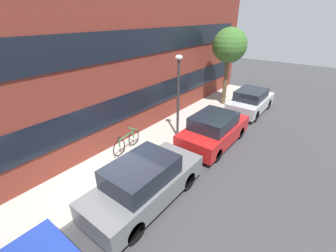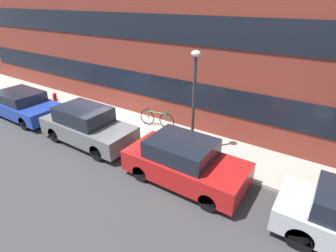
{
  "view_description": "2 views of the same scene",
  "coord_description": "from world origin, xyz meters",
  "px_view_note": "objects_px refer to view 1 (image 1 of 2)",
  "views": [
    {
      "loc": [
        -3.71,
        -4.91,
        5.34
      ],
      "look_at": [
        2.84,
        0.16,
        1.24
      ],
      "focal_mm": 24.0,
      "sensor_mm": 36.0,
      "label": 1
    },
    {
      "loc": [
        8.1,
        -7.14,
        5.4
      ],
      "look_at": [
        3.22,
        0.19,
        1.08
      ],
      "focal_mm": 28.0,
      "sensor_mm": 36.0,
      "label": 2
    }
  ],
  "objects_px": {
    "parked_car_grey": "(145,182)",
    "parked_car_red": "(214,129)",
    "bicycle": "(127,141)",
    "street_tree": "(229,46)",
    "parked_car_silver": "(251,101)",
    "lamp_post": "(178,88)"
  },
  "relations": [
    {
      "from": "parked_car_red",
      "to": "lamp_post",
      "type": "height_order",
      "value": "lamp_post"
    },
    {
      "from": "parked_car_red",
      "to": "bicycle",
      "type": "distance_m",
      "value": 3.91
    },
    {
      "from": "parked_car_grey",
      "to": "bicycle",
      "type": "bearing_deg",
      "value": 57.81
    },
    {
      "from": "street_tree",
      "to": "bicycle",
      "type": "bearing_deg",
      "value": 174.24
    },
    {
      "from": "bicycle",
      "to": "lamp_post",
      "type": "bearing_deg",
      "value": -31.32
    },
    {
      "from": "parked_car_grey",
      "to": "lamp_post",
      "type": "xyz_separation_m",
      "value": [
        3.96,
        1.59,
        1.76
      ]
    },
    {
      "from": "bicycle",
      "to": "street_tree",
      "type": "height_order",
      "value": "street_tree"
    },
    {
      "from": "parked_car_silver",
      "to": "bicycle",
      "type": "relative_size",
      "value": 2.26
    },
    {
      "from": "bicycle",
      "to": "parked_car_red",
      "type": "bearing_deg",
      "value": -49.77
    },
    {
      "from": "parked_car_grey",
      "to": "bicycle",
      "type": "distance_m",
      "value": 3.05
    },
    {
      "from": "parked_car_silver",
      "to": "bicycle",
      "type": "bearing_deg",
      "value": 161.46
    },
    {
      "from": "parked_car_grey",
      "to": "parked_car_silver",
      "type": "xyz_separation_m",
      "value": [
        9.3,
        0.0,
        -0.04
      ]
    },
    {
      "from": "parked_car_silver",
      "to": "street_tree",
      "type": "bearing_deg",
      "value": 86.69
    },
    {
      "from": "parked_car_grey",
      "to": "lamp_post",
      "type": "height_order",
      "value": "lamp_post"
    },
    {
      "from": "street_tree",
      "to": "parked_car_silver",
      "type": "bearing_deg",
      "value": -93.31
    },
    {
      "from": "street_tree",
      "to": "lamp_post",
      "type": "height_order",
      "value": "street_tree"
    },
    {
      "from": "parked_car_grey",
      "to": "parked_car_silver",
      "type": "height_order",
      "value": "parked_car_grey"
    },
    {
      "from": "parked_car_red",
      "to": "lamp_post",
      "type": "bearing_deg",
      "value": 110.6
    },
    {
      "from": "bicycle",
      "to": "parked_car_grey",
      "type": "bearing_deg",
      "value": -130.71
    },
    {
      "from": "parked_car_grey",
      "to": "street_tree",
      "type": "height_order",
      "value": "street_tree"
    },
    {
      "from": "parked_car_grey",
      "to": "parked_car_red",
      "type": "bearing_deg",
      "value": 0.0
    },
    {
      "from": "parked_car_red",
      "to": "parked_car_silver",
      "type": "bearing_deg",
      "value": 0.0
    }
  ]
}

